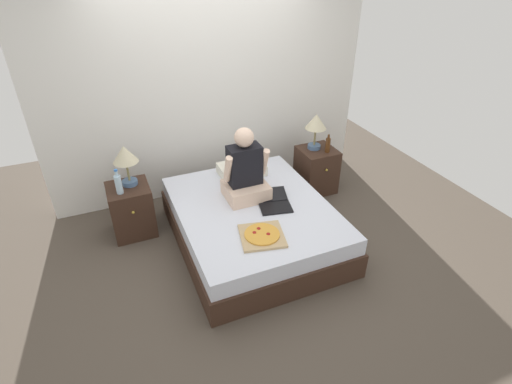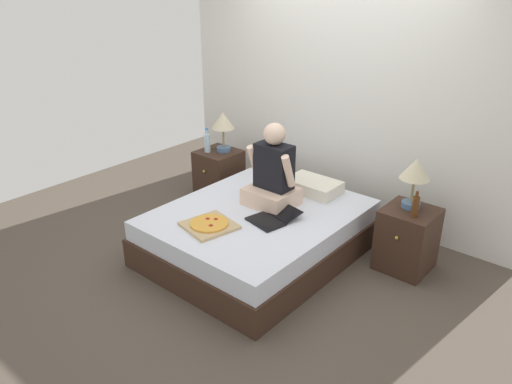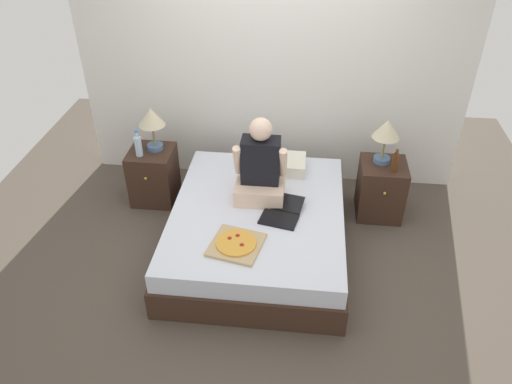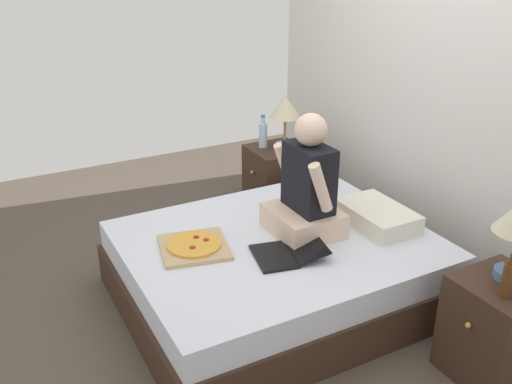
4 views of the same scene
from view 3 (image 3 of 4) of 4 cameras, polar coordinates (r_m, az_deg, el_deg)
name	(u,v)px [view 3 (image 3 of 4)]	position (r m, az deg, el deg)	size (l,w,h in m)	color
ground_plane	(258,247)	(4.72, 0.20, -6.29)	(5.96, 5.96, 0.00)	#4C4238
wall_back	(272,68)	(5.20, 1.83, 14.03)	(3.96, 0.12, 2.50)	silver
bed	(258,229)	(4.58, 0.21, -4.22)	(1.56, 1.92, 0.45)	#382319
nightstand_left	(154,175)	(5.29, -11.62, 1.91)	(0.44, 0.47, 0.58)	#382319
lamp_on_left_nightstand	(152,120)	(5.01, -11.85, 8.07)	(0.26, 0.26, 0.45)	#4C6B93
water_bottle	(138,146)	(5.03, -13.30, 5.19)	(0.07, 0.07, 0.28)	silver
nightstand_right	(381,189)	(5.12, 14.05, 0.33)	(0.44, 0.47, 0.58)	#382319
lamp_on_right_nightstand	(386,132)	(4.84, 14.68, 6.65)	(0.26, 0.26, 0.45)	#4C6B93
beer_bottle	(395,162)	(4.84, 15.62, 3.32)	(0.06, 0.06, 0.23)	#512D14
pillow	(279,164)	(4.95, 2.64, 3.25)	(0.52, 0.34, 0.12)	silver
person_seated	(261,169)	(4.44, 0.52, 2.62)	(0.47, 0.40, 0.78)	beige
laptop	(281,213)	(4.35, 2.89, -2.47)	(0.40, 0.47, 0.07)	black
pizza_box	(236,244)	(4.05, -2.28, -5.97)	(0.48, 0.48, 0.05)	tan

